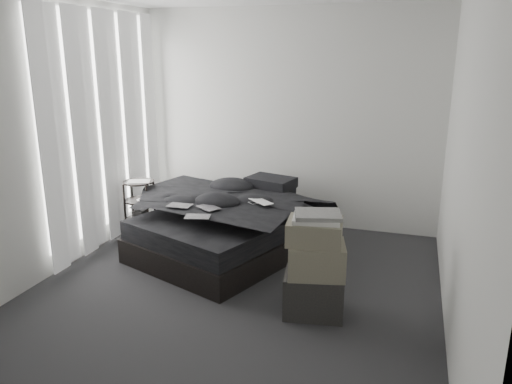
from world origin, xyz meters
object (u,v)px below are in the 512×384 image
(box_lower, at_px, (314,294))
(bed, at_px, (230,241))
(laptop, at_px, (257,196))
(side_stand, at_px, (140,209))

(box_lower, bearing_deg, bed, 137.77)
(laptop, xyz_separation_m, side_stand, (-1.51, 0.24, -0.35))
(bed, relative_size, box_lower, 3.87)
(bed, height_order, laptop, laptop)
(box_lower, bearing_deg, laptop, 129.94)
(bed, xyz_separation_m, box_lower, (1.12, -1.02, 0.05))
(box_lower, bearing_deg, side_stand, 152.79)
(laptop, height_order, box_lower, laptop)
(bed, distance_m, box_lower, 1.51)
(laptop, xyz_separation_m, box_lower, (0.78, -0.94, -0.50))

